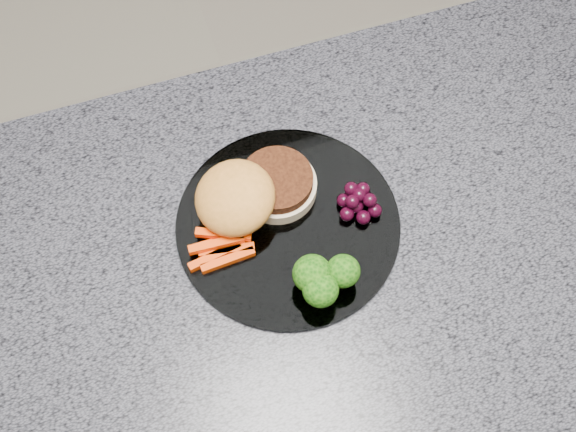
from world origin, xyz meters
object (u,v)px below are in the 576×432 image
at_px(plate, 288,225).
at_px(grape_bunch, 359,201).
at_px(island_cabinet, 363,358).
at_px(burger, 250,195).

distance_m(plate, grape_bunch, 0.09).
distance_m(island_cabinet, plate, 0.49).
bearing_deg(plate, grape_bunch, -2.66).
xyz_separation_m(burger, grape_bunch, (0.12, -0.04, -0.01)).
distance_m(burger, grape_bunch, 0.13).
xyz_separation_m(island_cabinet, grape_bunch, (-0.03, 0.05, 0.49)).
bearing_deg(island_cabinet, grape_bunch, 120.54).
bearing_deg(grape_bunch, burger, 160.10).
relative_size(island_cabinet, plate, 4.62).
relative_size(island_cabinet, grape_bunch, 23.52).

